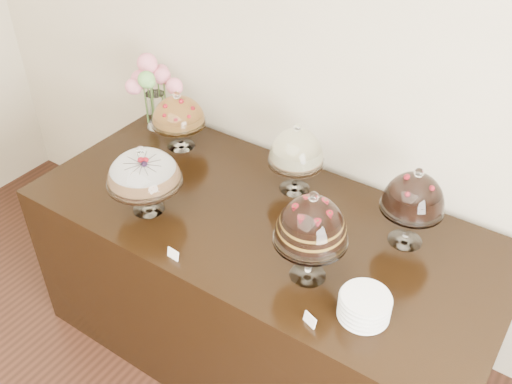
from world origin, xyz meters
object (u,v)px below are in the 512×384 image
Objects in this scene: cake_stand_choco_layer at (311,224)px; cake_stand_cheesecake at (296,150)px; flower_vase at (153,86)px; cake_stand_fruit_tart at (178,113)px; cake_stand_sugar_sponge at (143,171)px; plate_stack at (364,306)px; display_counter at (262,287)px; cake_stand_dark_choco at (414,196)px.

cake_stand_choco_layer is 0.59m from cake_stand_cheesecake.
cake_stand_fruit_tart is at bearing -18.09° from flower_vase.
cake_stand_sugar_sponge is 1.12m from plate_stack.
cake_stand_dark_choco is (0.60, 0.22, 0.69)m from display_counter.
cake_stand_fruit_tart is 0.26m from flower_vase.
cake_stand_sugar_sponge is 0.56m from cake_stand_fruit_tart.
cake_stand_cheesecake reaches higher than cake_stand_sugar_sponge.
plate_stack is (1.58, -0.61, -0.20)m from flower_vase.
cake_stand_cheesecake is 0.71m from cake_stand_fruit_tart.
cake_stand_choco_layer is (0.83, 0.04, 0.06)m from cake_stand_sugar_sponge.
cake_stand_cheesecake is 1.91× the size of plate_stack.
cake_stand_dark_choco is 1.17× the size of cake_stand_fruit_tart.
cake_stand_choco_layer reaches higher than display_counter.
display_counter is 6.05× the size of cake_stand_cheesecake.
cake_stand_sugar_sponge is 1.06× the size of cake_stand_fruit_tart.
cake_stand_cheesecake is (0.48, 0.52, 0.01)m from cake_stand_sugar_sponge.
cake_stand_fruit_tart is at bearing 159.30° from display_counter.
display_counter is 5.24× the size of cake_stand_choco_layer.
flower_vase is at bearing 157.34° from cake_stand_choco_layer.
plate_stack is (0.63, -0.27, 0.50)m from display_counter.
cake_stand_fruit_tart is 1.70× the size of plate_stack.
cake_stand_dark_choco is at bearing -1.98° from cake_stand_fruit_tart.
cake_stand_cheesecake is at bearing 47.26° from cake_stand_sugar_sponge.
cake_stand_dark_choco is 0.90× the size of flower_vase.
flower_vase is (-1.30, 0.54, -0.02)m from cake_stand_choco_layer.
cake_stand_fruit_tart is at bearing -179.00° from cake_stand_cheesecake.
flower_vase is at bearing 158.82° from plate_stack.
plate_stack is (1.33, -0.53, -0.14)m from cake_stand_fruit_tart.
cake_stand_choco_layer is 1.00× the size of flower_vase.
flower_vase is at bearing 175.40° from cake_stand_dark_choco.
plate_stack is at bearing -22.86° from display_counter.
cake_stand_fruit_tart is at bearing 114.44° from cake_stand_sugar_sponge.
cake_stand_dark_choco is at bearing -5.53° from cake_stand_cheesecake.
flower_vase reaches higher than display_counter.
cake_stand_cheesecake is at bearing 139.00° from plate_stack.
cake_stand_dark_choco is (0.59, -0.06, 0.02)m from cake_stand_cheesecake.
cake_stand_choco_layer and flower_vase have the same top height.
cake_stand_choco_layer is at bearing 2.98° from cake_stand_sugar_sponge.
cake_stand_sugar_sponge reaches higher than display_counter.
cake_stand_sugar_sponge is 0.75m from flower_vase.
cake_stand_fruit_tart reaches higher than plate_stack.
display_counter is 0.99m from cake_stand_fruit_tart.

